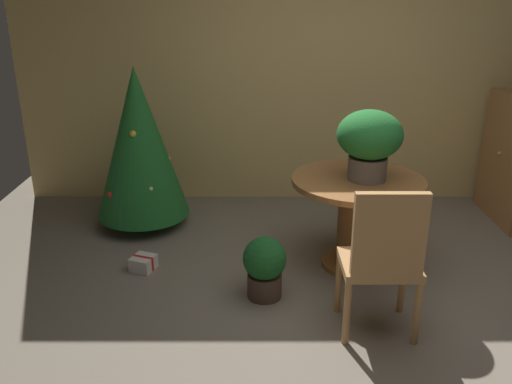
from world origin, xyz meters
TOP-DOWN VIEW (x-y plane):
  - ground_plane at (0.00, 0.00)m, footprint 6.60×6.60m
  - back_wall_panel at (0.00, 2.20)m, footprint 6.00×0.10m
  - round_dining_table at (0.07, 0.67)m, footprint 0.98×0.98m
  - flower_vase at (0.12, 0.65)m, footprint 0.47×0.47m
  - wooden_chair_near at (0.07, -0.22)m, footprint 0.46×0.39m
  - holiday_tree at (-1.70, 1.45)m, footprint 0.82×0.82m
  - gift_box_cream at (-1.56, 0.60)m, footprint 0.21×0.22m
  - potted_plant at (-0.63, 0.22)m, footprint 0.30×0.30m

SIDE VIEW (x-z plane):
  - ground_plane at x=0.00m, z-range 0.00..0.00m
  - gift_box_cream at x=-1.56m, z-range 0.00..0.11m
  - potted_plant at x=-0.63m, z-range 0.02..0.46m
  - round_dining_table at x=0.07m, z-range 0.11..0.83m
  - wooden_chair_near at x=0.07m, z-range 0.05..1.03m
  - holiday_tree at x=-1.70m, z-range 0.06..1.49m
  - flower_vase at x=0.12m, z-range 0.77..1.28m
  - back_wall_panel at x=0.00m, z-range 0.00..2.60m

